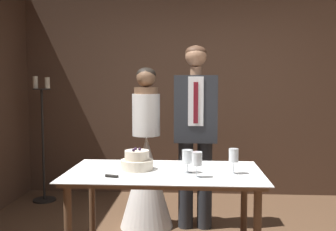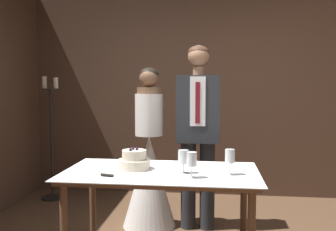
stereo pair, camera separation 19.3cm
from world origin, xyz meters
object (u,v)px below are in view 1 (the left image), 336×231
Objects in this scene: cake_knife at (121,177)px; wine_glass_far at (187,158)px; groom at (195,126)px; wine_glass_middle at (197,159)px; cake_table at (164,182)px; tiered_cake at (137,161)px; candle_stand at (43,143)px; wine_glass_near at (234,156)px; bride at (146,169)px.

wine_glass_far reaches higher than cake_knife.
groom is (0.07, 0.94, 0.13)m from wine_glass_far.
wine_glass_middle is at bearing -90.03° from groom.
cake_table is at bearing 163.75° from wine_glass_far.
cake_table is 5.84× the size of tiered_cake.
wine_glass_middle is (0.25, -0.19, 0.22)m from cake_table.
wine_glass_far is 0.95m from groom.
wine_glass_far is 0.10× the size of groom.
wine_glass_middle is 2.64m from candle_stand.
candle_stand is at bearing 141.47° from wine_glass_near.
cake_knife is 2.09× the size of wine_glass_near.
cake_knife is at bearing -167.10° from wine_glass_near.
cake_knife is (-0.07, -0.29, -0.06)m from tiered_cake.
groom is 2.05m from candle_stand.
bride is at bearing 114.25° from wine_glass_far.
wine_glass_near is at bearing -7.78° from tiered_cake.
groom is at bearing 85.69° from wine_glass_far.
cake_knife is 2.13× the size of wine_glass_middle.
wine_glass_middle is at bearing -155.18° from wine_glass_near.
cake_knife is at bearing -173.70° from wine_glass_middle.
wine_glass_near reaches higher than cake_knife.
groom is 1.18× the size of candle_stand.
wine_glass_far is at bearing 178.64° from wine_glass_near.
tiered_cake is (-0.22, 0.04, 0.15)m from cake_table.
bride is 1.59m from candle_stand.
candle_stand reaches higher than cake_knife.
cake_table is at bearing -74.46° from bride.
tiered_cake reaches higher than cake_knife.
cake_knife is 0.56m from wine_glass_middle.
bride is at bearing -28.90° from candle_stand.
cake_table is at bearing 56.09° from cake_knife.
wine_glass_near reaches higher than cake_table.
cake_table is 0.92× the size of bride.
groom is (0.50, -0.00, 0.44)m from bride.
wine_glass_far is 1.08m from bride.
wine_glass_near is 1.02× the size of wine_glass_middle.
bride is at bearing 179.95° from groom.
groom is at bearing 89.97° from wine_glass_middle.
wine_glass_far is at bearing -43.33° from candle_stand.
wine_glass_middle is at bearing -44.42° from candle_stand.
candle_stand reaches higher than tiered_cake.
wine_glass_near is 0.35m from wine_glass_far.
bride is (-0.25, 0.89, -0.11)m from cake_table.
tiered_cake is at bearing 166.78° from wine_glass_far.
groom reaches higher than wine_glass_near.
wine_glass_middle is 1.23m from bride.
tiered_cake is 1.34× the size of wine_glass_near.
candle_stand is at bearing 135.58° from wine_glass_middle.
cake_table is 0.57m from wine_glass_near.
bride reaches higher than wine_glass_middle.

